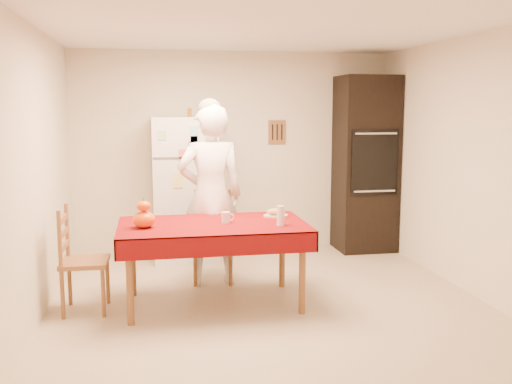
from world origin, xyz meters
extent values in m
plane|color=#C4AB8D|center=(0.00, 0.00, 0.00)|extent=(4.50, 4.50, 0.00)
cube|color=beige|center=(0.00, 2.25, 1.25)|extent=(4.00, 0.02, 2.50)
cube|color=beige|center=(0.00, -2.25, 1.25)|extent=(4.00, 0.02, 2.50)
cube|color=beige|center=(-2.00, 0.00, 1.25)|extent=(0.02, 4.50, 2.50)
cube|color=beige|center=(2.00, 0.00, 1.25)|extent=(0.02, 4.50, 2.50)
cube|color=white|center=(0.00, 0.00, 2.50)|extent=(4.00, 4.50, 0.02)
cube|color=brown|center=(0.55, 2.23, 1.50)|extent=(0.22, 0.02, 0.30)
cube|color=white|center=(-0.65, 1.88, 0.85)|extent=(0.75, 0.70, 1.70)
cube|color=silver|center=(-0.39, 1.51, 1.45)|extent=(0.03, 0.03, 0.25)
cube|color=silver|center=(-0.39, 1.51, 0.70)|extent=(0.03, 0.03, 0.60)
cube|color=black|center=(1.63, 1.93, 1.10)|extent=(0.70, 0.60, 2.20)
cube|color=black|center=(1.63, 1.62, 1.15)|extent=(0.59, 0.02, 0.80)
cylinder|color=brown|center=(-1.24, -0.20, 0.35)|extent=(0.06, 0.06, 0.71)
cylinder|color=brown|center=(-1.24, 0.58, 0.35)|extent=(0.06, 0.06, 0.71)
cylinder|color=brown|center=(0.24, -0.20, 0.35)|extent=(0.06, 0.06, 0.71)
cylinder|color=brown|center=(0.24, 0.58, 0.35)|extent=(0.06, 0.06, 0.71)
cube|color=brown|center=(-0.50, 0.19, 0.73)|extent=(1.60, 0.90, 0.04)
cube|color=#52040C|center=(-0.50, 0.19, 0.76)|extent=(1.70, 1.00, 0.01)
cylinder|color=brown|center=(-0.63, 0.74, 0.21)|extent=(0.04, 0.04, 0.43)
cylinder|color=brown|center=(-0.58, 1.08, 0.21)|extent=(0.04, 0.04, 0.43)
cylinder|color=brown|center=(-0.27, 0.70, 0.21)|extent=(0.04, 0.04, 0.43)
cylinder|color=brown|center=(-0.23, 1.03, 0.21)|extent=(0.04, 0.04, 0.43)
cube|color=brown|center=(-0.43, 0.89, 0.45)|extent=(0.47, 0.45, 0.04)
cube|color=brown|center=(-0.41, 1.06, 0.70)|extent=(0.36, 0.08, 0.50)
cylinder|color=brown|center=(-1.48, 0.03, 0.21)|extent=(0.04, 0.04, 0.43)
cylinder|color=brown|center=(-1.82, 0.04, 0.21)|extent=(0.04, 0.04, 0.43)
cylinder|color=brown|center=(-1.46, 0.39, 0.21)|extent=(0.04, 0.04, 0.43)
cylinder|color=brown|center=(-1.80, 0.40, 0.21)|extent=(0.04, 0.04, 0.43)
cube|color=brown|center=(-1.64, 0.21, 0.45)|extent=(0.41, 0.43, 0.04)
cube|color=brown|center=(-1.81, 0.22, 0.70)|extent=(0.04, 0.36, 0.50)
imported|color=white|center=(-0.45, 0.82, 0.92)|extent=(0.69, 0.47, 1.84)
cylinder|color=silver|center=(-0.38, 0.20, 0.81)|extent=(0.08, 0.08, 0.10)
ellipsoid|color=#D54105|center=(-1.11, 0.11, 0.84)|extent=(0.20, 0.20, 0.15)
ellipsoid|color=#EC4D05|center=(-1.11, 0.11, 0.96)|extent=(0.12, 0.12, 0.09)
cylinder|color=white|center=(0.09, 0.00, 0.85)|extent=(0.07, 0.07, 0.18)
cylinder|color=silver|center=(0.13, 0.40, 0.77)|extent=(0.24, 0.24, 0.02)
ellipsoid|color=#A1724F|center=(0.13, 0.40, 0.81)|extent=(0.18, 0.10, 0.06)
cylinder|color=brown|center=(-0.58, 1.93, 1.75)|extent=(0.05, 0.05, 0.10)
cylinder|color=brown|center=(-0.42, 1.93, 1.75)|extent=(0.05, 0.05, 0.10)
cylinder|color=brown|center=(-0.38, 1.93, 1.75)|extent=(0.05, 0.05, 0.10)
camera|label=1|loc=(-1.04, -4.88, 1.80)|focal=40.00mm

